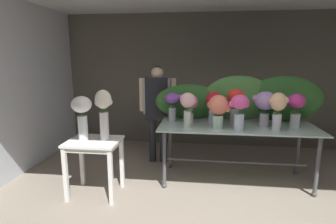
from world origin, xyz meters
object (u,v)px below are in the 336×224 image
Objects in this scene: vase_blush_roses at (188,106)px; vase_scarlet_carnations at (235,103)px; side_table_white at (94,149)px; vase_violet_lilies at (173,103)px; vase_magenta_hydrangea at (296,107)px; vase_rosy_ranunculus at (190,105)px; display_table_glass at (236,133)px; florist at (157,104)px; vase_peach_dahlias at (278,107)px; vase_fuchsia_freesia at (239,109)px; vase_white_roses_tall at (82,112)px; vase_crimson_stock at (214,104)px; vase_cream_lisianthus_tall at (104,110)px; vase_lilac_anemones at (265,103)px; vase_coral_tulips at (218,108)px.

vase_blush_roses is 0.95× the size of vase_scarlet_carnations.
side_table_white is 1.76× the size of vase_violet_lilies.
vase_magenta_hydrangea is 0.96× the size of vase_blush_roses.
vase_rosy_ranunculus is 0.91× the size of vase_magenta_hydrangea.
vase_blush_roses reaches higher than display_table_glass.
vase_peach_dahlias is at bearing -26.04° from florist.
florist is at bearing 125.11° from vase_violet_lilies.
vase_magenta_hydrangea is 0.82m from vase_fuchsia_freesia.
vase_white_roses_tall is at bearing -171.13° from vase_peach_dahlias.
vase_magenta_hydrangea is 1.10m from vase_crimson_stock.
vase_cream_lisianthus_tall is at bearing -153.44° from vase_crimson_stock.
vase_violet_lilies is 0.93× the size of vase_crimson_stock.
vase_fuchsia_freesia is (-0.02, -0.29, 0.41)m from display_table_glass.
vase_blush_roses is (-1.05, -0.25, -0.01)m from vase_lilac_anemones.
vase_fuchsia_freesia reaches higher than vase_coral_tulips.
vase_coral_tulips is at bearing -170.06° from vase_magenta_hydrangea.
vase_scarlet_carnations is at bearing 43.59° from vase_coral_tulips.
florist is 3.45× the size of vase_fuchsia_freesia.
vase_peach_dahlias is 0.57m from vase_scarlet_carnations.
vase_crimson_stock is (0.34, 0.08, 0.00)m from vase_rosy_ranunculus.
display_table_glass is 0.84m from vase_blush_roses.
vase_rosy_ranunculus is 1.49m from vase_white_roses_tall.
vase_violet_lilies is (-0.93, 0.16, 0.39)m from display_table_glass.
vase_blush_roses is 0.52m from vase_crimson_stock.
side_table_white is 1.31m from vase_violet_lilies.
vase_scarlet_carnations reaches higher than vase_violet_lilies.
vase_lilac_anemones is at bearing -19.79° from florist.
florist is 1.25m from vase_coral_tulips.
vase_lilac_anemones reaches higher than vase_violet_lilies.
vase_cream_lisianthus_tall is at bearing -149.68° from vase_rosy_ranunculus.
vase_scarlet_carnations is at bearing -25.72° from florist.
side_table_white is 2.74m from vase_magenta_hydrangea.
vase_white_roses_tall is at bearing -179.91° from side_table_white.
vase_crimson_stock is (-1.09, 0.16, -0.01)m from vase_magenta_hydrangea.
display_table_glass is 5.16× the size of vase_violet_lilies.
vase_rosy_ranunculus is 0.88× the size of vase_lilac_anemones.
vase_fuchsia_freesia is at bearing -93.06° from display_table_glass.
vase_crimson_stock is 1.57m from vase_cream_lisianthus_tall.
vase_fuchsia_freesia reaches higher than vase_rosy_ranunculus.
vase_violet_lilies is at bearing 149.96° from vase_coral_tulips.
vase_blush_roses is at bearing -158.27° from vase_scarlet_carnations.
vase_peach_dahlias is (0.10, -0.26, -0.00)m from vase_lilac_anemones.
vase_white_roses_tall is at bearing -143.55° from vase_violet_lilies.
vase_cream_lisianthus_tall is (-2.20, -0.33, -0.02)m from vase_peach_dahlias.
vase_white_roses_tall is at bearing -155.63° from vase_crimson_stock.
vase_peach_dahlias is 0.75m from vase_coral_tulips.
vase_blush_roses is 0.75× the size of vase_cream_lisianthus_tall.
vase_cream_lisianthus_tall is at bearing -137.50° from vase_violet_lilies.
florist is 2.90× the size of vase_white_roses_tall.
vase_magenta_hydrangea is 1.46m from vase_blush_roses.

